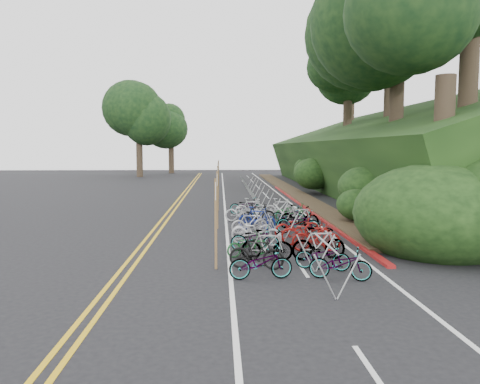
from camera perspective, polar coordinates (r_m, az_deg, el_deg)
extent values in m
plane|color=black|center=(15.51, -5.11, -7.68)|extent=(120.00, 120.00, 0.00)
cube|color=gold|center=(25.50, -8.91, -2.56)|extent=(0.12, 80.00, 0.01)
cube|color=gold|center=(25.47, -8.24, -2.56)|extent=(0.12, 80.00, 0.01)
cube|color=silver|center=(25.34, -1.81, -2.54)|extent=(0.12, 80.00, 0.01)
cube|color=silver|center=(25.73, 7.60, -2.47)|extent=(0.12, 80.00, 0.01)
cube|color=silver|center=(8.26, 15.45, -19.88)|extent=(0.10, 1.60, 0.01)
cube|color=silver|center=(13.76, 7.68, -9.39)|extent=(0.10, 1.60, 0.01)
cube|color=silver|center=(19.56, 4.58, -4.93)|extent=(0.10, 1.60, 0.01)
cube|color=silver|center=(25.45, 2.93, -2.51)|extent=(0.10, 1.60, 0.01)
cube|color=silver|center=(31.38, 1.90, -1.01)|extent=(0.10, 1.60, 0.01)
cube|color=silver|center=(37.34, 1.21, 0.02)|extent=(0.10, 1.60, 0.01)
cube|color=silver|center=(43.30, 0.70, 0.76)|extent=(0.10, 1.60, 0.01)
cube|color=silver|center=(49.28, 0.32, 1.33)|extent=(0.10, 1.60, 0.01)
cube|color=maroon|center=(27.76, 7.90, -1.80)|extent=(0.25, 28.00, 0.10)
cube|color=black|center=(39.24, 16.59, 4.15)|extent=(12.32, 44.00, 9.11)
cube|color=#382819|center=(37.68, 6.22, 0.16)|extent=(1.40, 44.00, 0.16)
ellipsoid|color=#284C19|center=(19.38, 17.11, -2.15)|extent=(2.00, 2.80, 1.60)
ellipsoid|color=#284C19|center=(24.29, 14.98, 0.60)|extent=(2.60, 3.64, 2.08)
ellipsoid|color=#284C19|center=(30.34, 13.78, 2.38)|extent=(2.20, 3.08, 1.76)
ellipsoid|color=#284C19|center=(35.85, 8.94, 2.23)|extent=(3.00, 4.20, 2.40)
ellipsoid|color=#284C19|center=(41.86, 8.26, 2.91)|extent=(2.40, 3.36, 1.92)
ellipsoid|color=#284C19|center=(46.01, 8.95, 3.97)|extent=(2.80, 3.92, 2.24)
ellipsoid|color=#284C19|center=(22.16, 14.02, -1.51)|extent=(1.80, 2.52, 1.44)
ellipsoid|color=#284C19|center=(34.38, 13.23, 3.75)|extent=(3.20, 4.48, 2.56)
ellipsoid|color=black|center=(17.36, 22.37, -2.61)|extent=(5.28, 6.16, 3.52)
cylinder|color=#2D2319|center=(20.11, 23.54, 5.69)|extent=(0.77, 0.77, 5.13)
ellipsoid|color=black|center=(20.71, 24.05, 18.71)|extent=(7.01, 7.01, 6.66)
cylinder|color=#2D2319|center=(24.04, 26.02, 10.71)|extent=(0.84, 0.84, 6.31)
cylinder|color=#2D2319|center=(29.04, 18.51, 8.98)|extent=(0.82, 0.82, 5.92)
ellipsoid|color=black|center=(29.92, 18.84, 19.51)|extent=(8.41, 8.41, 7.99)
cylinder|color=#2D2319|center=(37.47, 17.76, 9.81)|extent=(0.86, 0.86, 6.71)
ellipsoid|color=black|center=(38.49, 18.04, 19.12)|extent=(9.64, 9.64, 9.16)
cylinder|color=#2D2319|center=(44.72, 12.94, 7.90)|extent=(0.79, 0.79, 5.52)
ellipsoid|color=black|center=(45.22, 13.08, 14.20)|extent=(7.36, 7.36, 6.99)
cylinder|color=#2D2319|center=(53.15, 13.29, 8.66)|extent=(0.84, 0.84, 6.31)
ellipsoid|color=black|center=(53.80, 13.43, 14.82)|extent=(8.77, 8.77, 8.33)
cylinder|color=#2D2319|center=(57.92, -12.15, 4.35)|extent=(0.77, 0.77, 5.13)
ellipsoid|color=black|center=(58.04, -12.25, 8.96)|extent=(7.01, 7.01, 6.66)
cylinder|color=#2D2319|center=(65.45, -8.37, 4.35)|extent=(0.75, 0.75, 4.73)
ellipsoid|color=black|center=(65.51, -8.42, 8.03)|extent=(6.14, 6.14, 5.83)
cylinder|color=#A0A1A5|center=(12.19, 10.37, -6.11)|extent=(0.05, 2.63, 0.05)
cylinder|color=#A0A1A5|center=(11.10, 10.29, -10.15)|extent=(0.55, 0.04, 1.08)
cylinder|color=#A0A1A5|center=(11.24, 13.12, -10.02)|extent=(0.55, 0.04, 1.08)
cylinder|color=#A0A1A5|center=(13.41, 7.99, -7.41)|extent=(0.55, 0.04, 1.08)
cylinder|color=#A0A1A5|center=(13.52, 10.35, -7.33)|extent=(0.55, 0.04, 1.08)
cylinder|color=#A0A1A5|center=(18.39, 4.68, -1.98)|extent=(0.05, 3.00, 0.05)
cylinder|color=#A0A1A5|center=(17.07, 4.31, -4.50)|extent=(0.58, 0.04, 1.13)
cylinder|color=#A0A1A5|center=(17.14, 6.18, -4.47)|extent=(0.58, 0.04, 1.13)
cylinder|color=#A0A1A5|center=(19.81, 3.36, -3.11)|extent=(0.58, 0.04, 1.13)
cylinder|color=#A0A1A5|center=(19.88, 4.97, -3.10)|extent=(0.58, 0.04, 1.13)
cylinder|color=#A0A1A5|center=(23.33, 3.16, -0.40)|extent=(0.05, 3.00, 0.05)
cylinder|color=#A0A1A5|center=(21.98, 2.78, -2.26)|extent=(0.58, 0.04, 1.13)
cylinder|color=#A0A1A5|center=(22.04, 4.23, -2.25)|extent=(0.58, 0.04, 1.13)
cylinder|color=#A0A1A5|center=(24.75, 2.19, -1.40)|extent=(0.58, 0.04, 1.13)
cylinder|color=#A0A1A5|center=(24.80, 3.48, -1.39)|extent=(0.58, 0.04, 1.13)
cylinder|color=#A0A1A5|center=(28.29, 2.17, 0.62)|extent=(0.05, 3.00, 0.05)
cylinder|color=#A0A1A5|center=(26.93, 1.81, -0.85)|extent=(0.58, 0.04, 1.13)
cylinder|color=#A0A1A5|center=(26.98, 3.00, -0.84)|extent=(0.58, 0.04, 1.13)
cylinder|color=#A0A1A5|center=(29.71, 1.41, -0.26)|extent=(0.58, 0.04, 1.13)
cylinder|color=#A0A1A5|center=(29.75, 2.49, -0.26)|extent=(0.58, 0.04, 1.13)
cylinder|color=#A0A1A5|center=(33.26, 1.48, 1.34)|extent=(0.05, 3.00, 0.05)
cylinder|color=#A0A1A5|center=(31.89, 1.15, 0.13)|extent=(0.58, 0.04, 1.13)
cylinder|color=#A0A1A5|center=(31.93, 2.15, 0.13)|extent=(0.58, 0.04, 1.13)
cylinder|color=#A0A1A5|center=(34.68, 0.86, 0.55)|extent=(0.58, 0.04, 1.13)
cylinder|color=#A0A1A5|center=(34.71, 1.78, 0.56)|extent=(0.58, 0.04, 1.13)
cylinder|color=#A0A1A5|center=(38.24, 0.96, 1.87)|extent=(0.05, 3.00, 0.05)
cylinder|color=#A0A1A5|center=(36.87, 0.66, 0.84)|extent=(0.58, 0.04, 1.13)
cylinder|color=#A0A1A5|center=(36.90, 1.53, 0.85)|extent=(0.58, 0.04, 1.13)
cylinder|color=#A0A1A5|center=(39.65, 0.44, 1.16)|extent=(0.58, 0.04, 1.13)
cylinder|color=#A0A1A5|center=(39.69, 1.25, 1.17)|extent=(0.58, 0.04, 1.13)
cylinder|color=brown|center=(13.49, -2.97, -3.94)|extent=(0.08, 0.08, 2.64)
cube|color=silver|center=(13.37, -2.99, 0.16)|extent=(0.02, 0.40, 0.50)
cylinder|color=brown|center=(20.22, -2.79, -1.01)|extent=(0.08, 0.08, 2.50)
cube|color=silver|center=(20.14, -2.80, 1.54)|extent=(0.02, 0.40, 0.50)
cylinder|color=brown|center=(26.19, -2.72, 0.46)|extent=(0.08, 0.08, 2.50)
cube|color=silver|center=(26.13, -2.72, 2.42)|extent=(0.02, 0.40, 0.50)
cylinder|color=brown|center=(32.17, -2.67, 1.38)|extent=(0.08, 0.08, 2.50)
cube|color=silver|center=(32.12, -2.68, 2.98)|extent=(0.02, 0.40, 0.50)
cylinder|color=brown|center=(38.16, -2.64, 2.01)|extent=(0.08, 0.08, 2.50)
cube|color=silver|center=(38.12, -2.64, 3.36)|extent=(0.02, 0.40, 0.50)
imported|color=#144C1E|center=(15.23, 0.91, -6.43)|extent=(1.07, 1.54, 0.77)
imported|color=slate|center=(12.64, 2.54, -8.59)|extent=(0.76, 1.76, 0.90)
imported|color=slate|center=(12.86, 12.12, -8.54)|extent=(1.07, 1.75, 0.87)
imported|color=black|center=(13.63, 2.01, -7.41)|extent=(0.84, 1.68, 0.97)
imported|color=slate|center=(13.77, 10.04, -7.64)|extent=(1.06, 1.69, 0.84)
imported|color=slate|center=(14.65, 3.29, -6.50)|extent=(0.68, 1.67, 0.97)
imported|color=slate|center=(14.90, 9.57, -6.23)|extent=(0.67, 1.78, 1.04)
imported|color=slate|center=(15.96, 1.83, -5.69)|extent=(0.81, 1.73, 0.87)
imported|color=maroon|center=(16.07, 9.30, -5.44)|extent=(0.56, 1.69, 1.00)
imported|color=#9E9EA3|center=(16.95, 1.99, -4.83)|extent=(1.25, 1.99, 0.99)
imported|color=maroon|center=(16.98, 8.23, -4.87)|extent=(0.97, 1.97, 0.99)
imported|color=#9E9EA3|center=(17.98, 1.45, -4.46)|extent=(0.98, 1.72, 0.86)
imported|color=maroon|center=(18.18, 6.99, -4.18)|extent=(1.09, 1.97, 0.98)
imported|color=#9E9EA3|center=(19.13, 1.16, -3.76)|extent=(0.76, 1.59, 0.92)
imported|color=slate|center=(19.23, 7.12, -3.68)|extent=(1.28, 1.95, 0.97)
imported|color=navy|center=(20.04, 2.06, -3.23)|extent=(1.02, 1.72, 1.00)
imported|color=slate|center=(20.35, 7.16, -3.04)|extent=(1.08, 1.84, 1.07)
imported|color=black|center=(21.29, 2.18, -2.69)|extent=(0.91, 1.76, 1.02)
imported|color=slate|center=(21.69, 5.96, -2.82)|extent=(1.08, 1.68, 0.83)
imported|color=#9E9EA3|center=(22.34, 0.45, -2.43)|extent=(0.81, 1.82, 0.93)
imported|color=#144C1E|center=(22.60, 6.45, -2.42)|extent=(0.69, 1.72, 0.89)
imported|color=#9E9EA3|center=(23.58, 1.42, -1.93)|extent=(0.50, 1.66, 0.99)
imported|color=#9E9EA3|center=(23.64, 4.92, -1.94)|extent=(0.74, 1.70, 0.99)
imported|color=slate|center=(24.51, 0.72, -1.74)|extent=(1.06, 1.84, 0.92)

